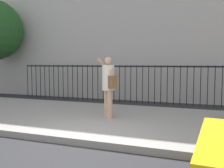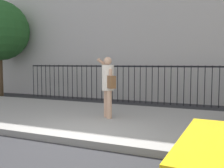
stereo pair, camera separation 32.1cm
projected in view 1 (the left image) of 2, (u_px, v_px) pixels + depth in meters
name	position (u px, v px, depth m)	size (l,w,h in m)	color
ground_plane	(79.00, 147.00, 5.15)	(60.00, 60.00, 0.00)	#28282B
sidewalk	(115.00, 120.00, 7.20)	(28.00, 4.40, 0.15)	gray
iron_fence	(146.00, 79.00, 10.57)	(12.03, 0.04, 1.60)	black
pedestrian_on_phone	(109.00, 83.00, 7.07)	(0.69, 0.68, 1.71)	tan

